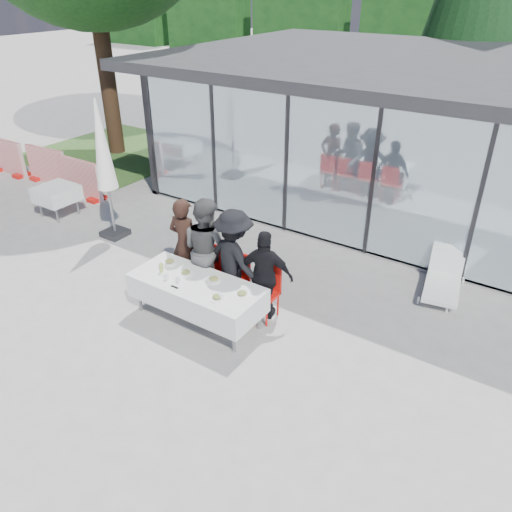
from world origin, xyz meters
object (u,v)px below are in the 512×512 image
Objects in this scene: diner_chair_a at (188,260)px; plate_b at (186,273)px; plate_a at (170,262)px; dining_table at (197,293)px; diner_a at (185,244)px; spare_table_left at (57,194)px; lounger at (444,277)px; diner_c at (234,260)px; folded_eyeglasses at (175,287)px; diner_b at (207,249)px; juice_bottle at (161,268)px; plate_d at (242,294)px; diner_chair_d at (266,288)px; diner_d at (265,276)px; construction_barriers at (10,158)px; diner_chair_c at (236,277)px; plate_extra at (217,297)px; plate_c at (214,279)px; diner_chair_b at (209,267)px; market_umbrella at (103,153)px.

plate_b is (0.53, -0.66, 0.24)m from diner_chair_a.
dining_table is at bearing -15.90° from plate_a.
diner_a is at bearing 131.09° from plate_b.
lounger is (8.64, 1.81, -0.30)m from spare_table_left.
diner_c is 12.93× the size of folded_eyeglasses.
diner_b is (-0.33, 0.70, 0.40)m from dining_table.
juice_bottle is at bearing -173.17° from dining_table.
plate_d is 6.45m from spare_table_left.
diner_c is at bearing -175.80° from diner_chair_d.
diner_d reaches higher than construction_barriers.
diner_b is at bearing -18.52° from diner_d.
lounger is at bearing -126.57° from diner_c.
dining_table is 1.20× the size of diner_b.
diner_d is at bearing -90.00° from diner_chair_d.
diner_chair_d is 3.94× the size of plate_a.
diner_b is 0.72m from diner_chair_c.
plate_c is at bearing 133.41° from plate_extra.
diner_a is 4.70m from spare_table_left.
diner_chair_b reaches higher than plate_d.
plate_b is at bearing 161.76° from plate_extra.
plate_extra reaches higher than folded_eyeglasses.
juice_bottle is at bearing -17.32° from spare_table_left.
diner_b is at bearing 176.57° from diner_a.
diner_b is at bearing 12.65° from diner_c.
folded_eyeglasses is at bearing -128.26° from plate_c.
plate_extra is at bearing -17.10° from plate_a.
juice_bottle is (0.09, -0.30, 0.05)m from plate_a.
construction_barriers is (-10.02, 1.82, -0.10)m from diner_chair_d.
plate_a is at bearing 93.78° from diner_a.
plate_b and plate_d have the same top height.
construction_barriers reaches higher than plate_b.
diner_chair_c is at bearing -6.59° from spare_table_left.
spare_table_left is 2.35m from market_umbrella.
dining_table is at bearing 136.12° from diner_a.
plate_a is at bearing -152.58° from diner_chair_c.
diner_a is at bearing -8.67° from spare_table_left.
diner_chair_d is 10.19m from construction_barriers.
plate_c is 0.08× the size of market_umbrella.
plate_b is 4.70m from lounger.
construction_barriers is at bearing 162.12° from folded_eyeglasses.
diner_b is 0.63× the size of market_umbrella.
construction_barriers reaches higher than lounger.
plate_extra is (1.41, -0.95, 0.24)m from diner_chair_a.
spare_table_left is at bearing 167.83° from plate_c.
diner_chair_d reaches higher than plate_b.
diner_c is 1.14m from plate_a.
diner_a is 7.13× the size of plate_b.
diner_a reaches higher than diner_d.
plate_c is at bearing 39.65° from dining_table.
diner_chair_b is (0.00, 0.05, -0.40)m from diner_b.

